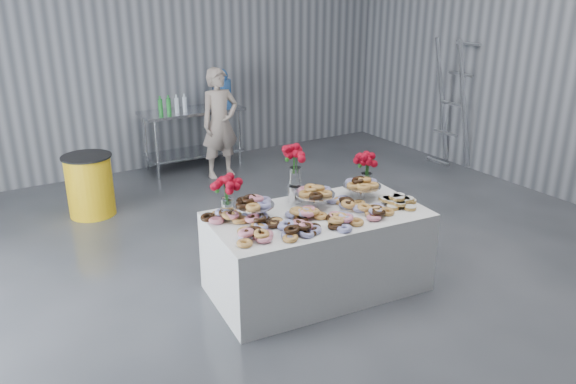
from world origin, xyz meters
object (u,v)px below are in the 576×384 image
object	(u,v)px
water_jug	(222,89)
person	(220,123)
display_table	(317,252)
trash_barrel	(90,185)
prep_table	(193,128)
stepladder	(452,104)

from	to	relation	value
water_jug	person	bearing A→B (deg)	-118.95
water_jug	display_table	bearing A→B (deg)	-103.37
trash_barrel	display_table	bearing A→B (deg)	-65.14
prep_table	trash_barrel	world-z (taller)	prep_table
water_jug	trash_barrel	size ratio (longest dim) A/B	0.74
water_jug	stepladder	xyz separation A→B (m)	(2.82, -1.96, -0.18)
display_table	person	distance (m)	3.47
water_jug	trash_barrel	xyz separation A→B (m)	(-2.27, -1.05, -0.77)
prep_table	water_jug	distance (m)	0.73
stepladder	trash_barrel	bearing A→B (deg)	169.91
display_table	water_jug	distance (m)	4.11
display_table	prep_table	distance (m)	3.96
display_table	prep_table	xyz separation A→B (m)	(0.43, 3.93, 0.24)
trash_barrel	prep_table	bearing A→B (deg)	30.72
trash_barrel	person	bearing A→B (deg)	14.44
display_table	prep_table	size ratio (longest dim) A/B	1.27
person	water_jug	bearing A→B (deg)	57.38
stepladder	prep_table	bearing A→B (deg)	149.46
prep_table	water_jug	world-z (taller)	water_jug
prep_table	display_table	bearing A→B (deg)	-96.31
prep_table	water_jug	size ratio (longest dim) A/B	2.71
person	stepladder	size ratio (longest dim) A/B	0.80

